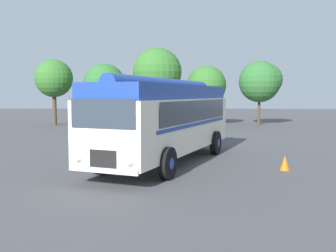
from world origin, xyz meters
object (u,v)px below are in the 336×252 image
(vintage_bus, at_px, (167,117))
(car_mid_right, at_px, (187,121))
(car_near_left, at_px, (108,121))
(traffic_cone, at_px, (285,163))
(car_mid_left, at_px, (149,121))

(vintage_bus, bearing_deg, car_mid_right, 85.18)
(car_near_left, bearing_deg, traffic_cone, -56.90)
(vintage_bus, relative_size, car_mid_left, 2.42)
(vintage_bus, bearing_deg, traffic_cone, -19.63)
(car_near_left, height_order, car_mid_right, same)
(vintage_bus, relative_size, traffic_cone, 18.73)
(vintage_bus, relative_size, car_mid_right, 2.42)
(car_mid_left, distance_m, traffic_cone, 15.76)
(car_mid_left, relative_size, traffic_cone, 7.75)
(car_mid_right, xyz_separation_m, traffic_cone, (3.41, -14.25, -0.57))
(vintage_bus, distance_m, car_mid_left, 13.03)
(car_mid_left, bearing_deg, car_mid_right, -4.43)
(car_near_left, xyz_separation_m, car_mid_left, (2.98, 0.35, 0.00))
(vintage_bus, xyz_separation_m, car_mid_right, (1.07, 12.65, -1.05))
(car_mid_left, height_order, traffic_cone, car_mid_left)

